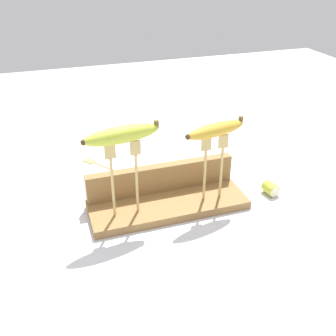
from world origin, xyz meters
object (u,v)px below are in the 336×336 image
at_px(banana_raised_left, 122,135).
at_px(fork_fallen_near, 98,164).
at_px(banana_chunk_near, 271,189).
at_px(fork_stand_right, 214,162).
at_px(banana_raised_right, 216,130).
at_px(fork_stand_left, 124,173).

xyz_separation_m(banana_raised_left, fork_fallen_near, (-0.02, 0.32, -0.24)).
distance_m(banana_raised_left, banana_chunk_near, 0.47).
relative_size(fork_stand_right, fork_fallen_near, 1.27).
height_order(fork_stand_right, fork_fallen_near, fork_stand_right).
bearing_deg(banana_raised_right, fork_fallen_near, 128.41).
bearing_deg(fork_stand_left, banana_raised_left, -170.97).
distance_m(banana_raised_left, fork_fallen_near, 0.40).
xyz_separation_m(fork_stand_left, fork_stand_right, (0.23, -0.00, -0.01)).
relative_size(fork_stand_left, banana_raised_left, 1.03).
bearing_deg(banana_raised_right, fork_stand_left, 180.00).
distance_m(fork_stand_right, banana_chunk_near, 0.21).
xyz_separation_m(fork_stand_right, banana_chunk_near, (0.18, -0.01, -0.11)).
relative_size(fork_stand_left, banana_chunk_near, 4.33).
bearing_deg(fork_stand_left, banana_raised_right, -0.00).
height_order(banana_raised_left, banana_raised_right, banana_raised_left).
relative_size(fork_stand_right, banana_raised_right, 1.02).
xyz_separation_m(fork_stand_right, fork_fallen_near, (-0.25, 0.32, -0.13)).
relative_size(banana_raised_left, fork_fallen_near, 1.35).
distance_m(banana_raised_right, fork_fallen_near, 0.46).
bearing_deg(banana_chunk_near, fork_stand_right, 177.56).
height_order(fork_stand_left, banana_raised_left, banana_raised_left).
distance_m(fork_stand_right, banana_raised_right, 0.09).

